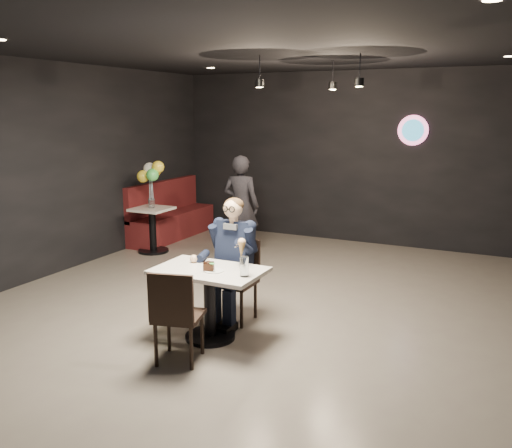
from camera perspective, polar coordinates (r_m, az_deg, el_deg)
The scene contains 17 objects.
floor at distance 5.91m, azimuth -0.71°, elevation -11.29°, with size 9.00×9.00×0.00m, color #6B6459.
wall_sign at distance 9.47m, azimuth 16.20°, elevation 9.46°, with size 0.50×0.06×0.50m, color pink, non-canonical shape.
pendant_lights at distance 7.30m, azimuth 6.60°, elevation 16.16°, with size 1.40×1.20×0.36m, color black.
main_table at distance 5.65m, azimuth -4.89°, elevation -8.38°, with size 1.10×0.70×0.75m, color white.
chair_far at distance 6.07m, azimuth -2.24°, elevation -6.03°, with size 0.42×0.46×0.92m, color black.
chair_near at distance 5.18m, azimuth -8.13°, elevation -9.38°, with size 0.42×0.46×0.92m, color black.
seated_man at distance 6.00m, azimuth -2.26°, elevation -3.67°, with size 0.60×0.80×1.44m, color black.
dessert_plate at distance 5.44m, azimuth -4.44°, elevation -4.94°, with size 0.20×0.20×0.01m, color white.
cake_slice at distance 5.44m, azimuth -5.00°, elevation -4.48°, with size 0.10×0.08×0.07m, color black.
mint_leaf at distance 5.38m, azimuth -4.63°, elevation -4.17°, with size 0.07×0.04×0.01m, color green.
sundae_glass at distance 5.25m, azimuth -1.25°, elevation -4.51°, with size 0.09×0.09×0.19m, color silver.
wafer_cone at distance 5.24m, azimuth -1.54°, elevation -2.77°, with size 0.07×0.07×0.15m, color #B8844B.
booth_bench at distance 10.10m, azimuth -8.84°, elevation 1.48°, with size 0.52×2.10×1.05m, color #41100E.
side_table at distance 9.16m, azimuth -10.82°, elevation -0.68°, with size 0.58×0.58×0.73m, color white.
balloon_vase at distance 9.08m, azimuth -10.93°, elevation 2.18°, with size 0.11×0.11×0.16m, color silver.
balloon_bunch at distance 9.02m, azimuth -11.03°, elevation 4.52°, with size 0.37×0.37×0.61m, color yellow.
passerby at distance 8.69m, azimuth -1.58°, elevation 1.89°, with size 0.60×0.39×1.64m, color black.
Camera 1 is at (2.45, -4.85, 2.33)m, focal length 38.00 mm.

